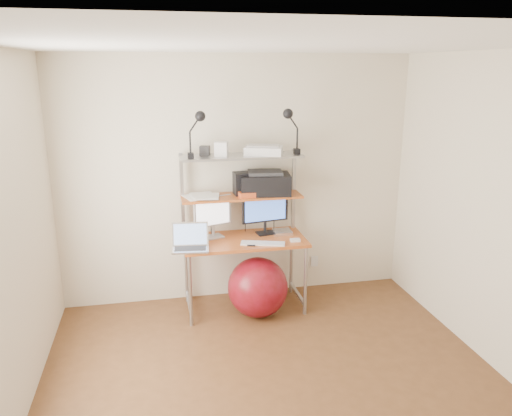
% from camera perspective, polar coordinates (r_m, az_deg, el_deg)
% --- Properties ---
extents(room, '(3.60, 3.60, 3.60)m').
position_cam_1_polar(room, '(3.41, 2.94, -3.34)').
color(room, brown).
rests_on(room, ground).
extents(computer_desk, '(1.20, 0.60, 1.57)m').
position_cam_1_polar(computer_desk, '(4.90, -1.52, -0.94)').
color(computer_desk, '#C96427').
rests_on(computer_desk, ground).
extents(desktop, '(1.20, 0.60, 0.00)m').
position_cam_1_polar(desktop, '(4.91, -1.37, -3.56)').
color(desktop, '#C96427').
rests_on(desktop, computer_desk).
extents(mid_shelf, '(1.18, 0.34, 0.00)m').
position_cam_1_polar(mid_shelf, '(4.91, -1.68, 1.47)').
color(mid_shelf, '#C96427').
rests_on(mid_shelf, computer_desk).
extents(top_shelf, '(1.18, 0.34, 0.00)m').
position_cam_1_polar(top_shelf, '(4.83, -1.71, 6.07)').
color(top_shelf, '#A1A2A6').
rests_on(top_shelf, computer_desk).
extents(floor, '(3.60, 3.60, 0.00)m').
position_cam_1_polar(floor, '(4.00, 2.68, -20.51)').
color(floor, brown).
rests_on(floor, ground).
extents(wall_outlet, '(0.08, 0.01, 0.12)m').
position_cam_1_polar(wall_outlet, '(5.58, 6.68, -6.06)').
color(wall_outlet, silver).
rests_on(wall_outlet, room).
extents(monitor_silver, '(0.39, 0.20, 0.44)m').
position_cam_1_polar(monitor_silver, '(4.91, -4.96, -0.71)').
color(monitor_silver, '#A9A9AD').
rests_on(monitor_silver, desktop).
extents(monitor_black, '(0.48, 0.16, 0.48)m').
position_cam_1_polar(monitor_black, '(5.00, 1.06, -0.26)').
color(monitor_black, black).
rests_on(monitor_black, desktop).
extents(laptop, '(0.36, 0.31, 0.29)m').
position_cam_1_polar(laptop, '(4.69, -7.51, -4.00)').
color(laptop, silver).
rests_on(laptop, desktop).
extents(keyboard, '(0.44, 0.24, 0.01)m').
position_cam_1_polar(keyboard, '(4.77, 0.78, -4.06)').
color(keyboard, silver).
rests_on(keyboard, desktop).
extents(mouse, '(0.09, 0.06, 0.03)m').
position_cam_1_polar(mouse, '(4.85, 4.50, -3.68)').
color(mouse, silver).
rests_on(mouse, desktop).
extents(mac_mini, '(0.18, 0.18, 0.03)m').
position_cam_1_polar(mac_mini, '(5.06, 3.02, -2.76)').
color(mac_mini, silver).
rests_on(mac_mini, desktop).
extents(phone, '(0.11, 0.16, 0.01)m').
position_cam_1_polar(phone, '(4.77, -0.48, -4.05)').
color(phone, black).
rests_on(phone, desktop).
extents(printer, '(0.53, 0.39, 0.23)m').
position_cam_1_polar(printer, '(4.95, 1.04, 2.87)').
color(printer, black).
rests_on(printer, mid_shelf).
extents(nas_cube, '(0.16, 0.16, 0.22)m').
position_cam_1_polar(nas_cube, '(4.91, -1.65, 2.82)').
color(nas_cube, black).
rests_on(nas_cube, mid_shelf).
extents(red_box, '(0.20, 0.14, 0.05)m').
position_cam_1_polar(red_box, '(4.84, -0.88, 1.58)').
color(red_box, '#C54A1F').
rests_on(red_box, mid_shelf).
extents(scanner, '(0.41, 0.34, 0.09)m').
position_cam_1_polar(scanner, '(4.83, 0.88, 6.63)').
color(scanner, silver).
rests_on(scanner, top_shelf).
extents(box_white, '(0.14, 0.13, 0.14)m').
position_cam_1_polar(box_white, '(4.74, -3.98, 6.71)').
color(box_white, silver).
rests_on(box_white, top_shelf).
extents(box_grey, '(0.11, 0.11, 0.09)m').
position_cam_1_polar(box_grey, '(4.82, -5.87, 6.53)').
color(box_grey, '#2C2C2E').
rests_on(box_grey, top_shelf).
extents(clip_lamp_left, '(0.17, 0.10, 0.44)m').
position_cam_1_polar(clip_lamp_left, '(4.62, -6.63, 9.52)').
color(clip_lamp_left, black).
rests_on(clip_lamp_left, top_shelf).
extents(clip_lamp_right, '(0.18, 0.10, 0.44)m').
position_cam_1_polar(clip_lamp_right, '(4.82, 3.90, 9.87)').
color(clip_lamp_right, black).
rests_on(clip_lamp_right, top_shelf).
extents(exercise_ball, '(0.59, 0.59, 0.59)m').
position_cam_1_polar(exercise_ball, '(4.93, 0.20, -9.05)').
color(exercise_ball, maroon).
rests_on(exercise_ball, floor).
extents(paper_stack, '(0.38, 0.36, 0.02)m').
position_cam_1_polar(paper_stack, '(4.87, -6.17, 1.37)').
color(paper_stack, white).
rests_on(paper_stack, mid_shelf).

